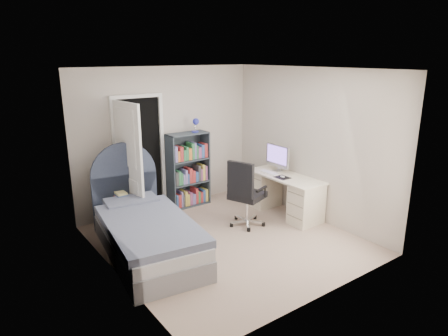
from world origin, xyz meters
TOP-DOWN VIEW (x-y plane):
  - room_shell at (0.00, 0.00)m, footprint 3.50×3.70m
  - door at (-0.79, 1.51)m, footprint 0.92×0.83m
  - bed at (-1.14, 0.39)m, footprint 1.34×2.36m
  - nightstand at (-1.07, 1.30)m, footprint 0.43×0.43m
  - floor_lamp at (-0.77, 1.66)m, footprint 0.18×0.18m
  - bookcase at (0.31, 1.60)m, footprint 0.75×0.32m
  - desk at (1.42, 0.26)m, footprint 0.57×1.43m
  - office_chair at (0.52, 0.24)m, footprint 0.63×0.64m

SIDE VIEW (x-z plane):
  - bed at x=-1.14m, z-range -0.38..1.00m
  - desk at x=1.42m, z-range -0.20..0.97m
  - nightstand at x=-1.07m, z-range 0.10..0.72m
  - floor_lamp at x=-0.77m, z-range -0.12..1.17m
  - office_chair at x=0.52m, z-range 0.05..1.16m
  - bookcase at x=0.31m, z-range -0.18..1.42m
  - door at x=-0.79m, z-range 0.00..2.06m
  - room_shell at x=0.00m, z-range -0.05..2.55m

